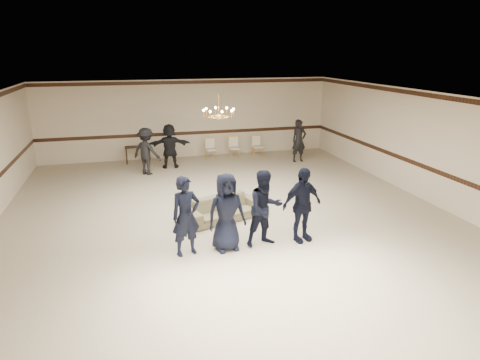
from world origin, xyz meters
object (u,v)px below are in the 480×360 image
at_px(boy_d, 302,205).
at_px(adult_left, 146,151).
at_px(banquet_chair_mid, 234,148).
at_px(adult_right, 299,141).
at_px(banquet_chair_left, 211,149).
at_px(boy_b, 226,212).
at_px(boy_c, 265,208).
at_px(console_table, 136,155).
at_px(settee, 223,208).
at_px(adult_mid, 170,146).
at_px(chandelier, 219,105).
at_px(boy_a, 186,216).
at_px(banquet_chair_right, 257,146).

relative_size(boy_d, adult_left, 1.05).
height_order(adult_left, banquet_chair_mid, adult_left).
height_order(adult_right, banquet_chair_left, adult_right).
relative_size(boy_b, boy_d, 1.00).
height_order(boy_c, console_table, boy_c).
xyz_separation_m(boy_d, adult_right, (2.82, 6.94, -0.04)).
relative_size(settee, adult_mid, 1.22).
bearing_deg(adult_right, settee, -135.64).
distance_m(boy_b, adult_mid, 7.36).
bearing_deg(chandelier, adult_right, 44.05).
bearing_deg(adult_right, console_table, 161.13).
height_order(boy_a, adult_right, boy_a).
distance_m(adult_mid, banquet_chair_right, 3.87).
height_order(chandelier, banquet_chair_mid, chandelier).
bearing_deg(adult_right, chandelier, -141.97).
bearing_deg(banquet_chair_mid, banquet_chair_left, -175.05).
xyz_separation_m(adult_right, console_table, (-6.35, 1.45, -0.51)).
height_order(boy_a, banquet_chair_mid, boy_a).
xyz_separation_m(adult_mid, adult_right, (5.10, -0.40, 0.00)).
distance_m(chandelier, boy_b, 3.59).
distance_m(boy_a, adult_left, 6.66).
bearing_deg(boy_a, boy_b, -14.67).
bearing_deg(banquet_chair_left, boy_d, -90.57).
bearing_deg(adult_right, adult_left, 176.84).
relative_size(chandelier, boy_a, 0.53).
xyz_separation_m(adult_left, banquet_chair_right, (4.65, 1.55, -0.42)).
bearing_deg(settee, chandelier, 63.41).
xyz_separation_m(boy_b, banquet_chair_right, (3.27, 8.19, -0.46)).
height_order(adult_left, banquet_chair_right, adult_left).
bearing_deg(boy_a, adult_mid, 72.04).
bearing_deg(console_table, settee, -72.56).
distance_m(banquet_chair_mid, banquet_chair_right, 1.00).
bearing_deg(chandelier, boy_c, -82.19).
bearing_deg(boy_a, settee, 40.39).
xyz_separation_m(boy_a, settee, (1.22, 1.74, -0.59)).
relative_size(adult_left, console_table, 2.10).
distance_m(boy_a, boy_c, 1.80).
xyz_separation_m(boy_d, banquet_chair_left, (-0.53, 8.19, -0.46)).
height_order(chandelier, settee, chandelier).
relative_size(chandelier, console_table, 1.16).
bearing_deg(settee, banquet_chair_mid, 54.93).
distance_m(banquet_chair_mid, console_table, 4.01).
xyz_separation_m(settee, adult_mid, (-0.80, 5.60, 0.55)).
distance_m(chandelier, console_table, 6.40).
relative_size(chandelier, settee, 0.45).
xyz_separation_m(boy_c, settee, (-0.58, 1.74, -0.59)).
bearing_deg(boy_c, boy_d, -10.23).
relative_size(settee, console_table, 2.57).
height_order(adult_mid, banquet_chair_right, adult_mid).
relative_size(boy_c, banquet_chair_right, 2.08).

